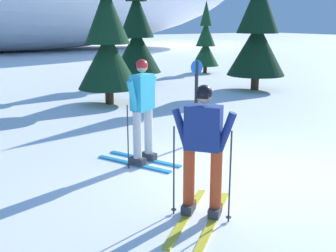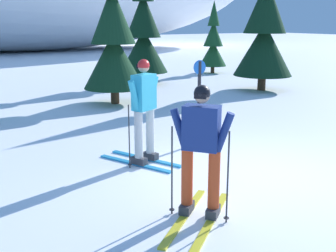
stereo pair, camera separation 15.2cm
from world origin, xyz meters
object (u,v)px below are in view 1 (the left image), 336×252
Objects in this scene: skier_cyan_jacket at (142,109)px; trail_marker_post at (196,98)px; pine_tree_right at (258,27)px; pine_tree_center_right at (137,32)px; skier_navy_jacket at (203,149)px; pine_tree_center at (107,37)px; pine_tree_far_right at (206,43)px.

skier_cyan_jacket reaches higher than trail_marker_post.
pine_tree_center_right is at bearing 131.38° from pine_tree_right.
skier_navy_jacket is 8.00m from pine_tree_center.
skier_cyan_jacket is 0.34× the size of pine_tree_right.
skier_navy_jacket is 15.44m from pine_tree_far_right.
skier_cyan_jacket is 13.48m from pine_tree_far_right.
pine_tree_center_right is (4.75, 10.65, 1.12)m from skier_navy_jacket.
pine_tree_right reaches higher than trail_marker_post.
pine_tree_far_right is at bearing 48.21° from skier_cyan_jacket.
pine_tree_center_right is at bearing 70.08° from trail_marker_post.
pine_tree_center is (2.16, 7.62, 1.09)m from skier_navy_jacket.
pine_tree_center is at bearing 86.77° from trail_marker_post.
skier_cyan_jacket is 9.55m from pine_tree_center_right.
pine_tree_right reaches higher than skier_cyan_jacket.
pine_tree_far_right is (4.59, 1.63, -0.62)m from pine_tree_center_right.
pine_tree_right is at bearing 33.82° from skier_cyan_jacket.
pine_tree_far_right reaches higher than trail_marker_post.
skier_cyan_jacket is 1.61m from trail_marker_post.
trail_marker_post is (-7.45, -9.53, -0.45)m from pine_tree_far_right.
pine_tree_right is (3.03, -3.44, 0.22)m from pine_tree_center_right.
pine_tree_right reaches higher than pine_tree_far_right.
skier_navy_jacket is 0.93× the size of skier_cyan_jacket.
pine_tree_far_right reaches higher than skier_cyan_jacket.
pine_tree_right is 5.37m from pine_tree_far_right.
trail_marker_post is at bearing -142.90° from pine_tree_right.
pine_tree_center_right is 1.44× the size of pine_tree_far_right.
pine_tree_center_right is 8.47m from trail_marker_post.
pine_tree_far_right is at bearing 19.57° from pine_tree_center_right.
pine_tree_center is 2.78× the size of trail_marker_post.
pine_tree_far_right is at bearing 51.98° from trail_marker_post.
pine_tree_right is (7.78, 7.21, 1.35)m from skier_navy_jacket.
pine_tree_far_right is at bearing 52.74° from skier_navy_jacket.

